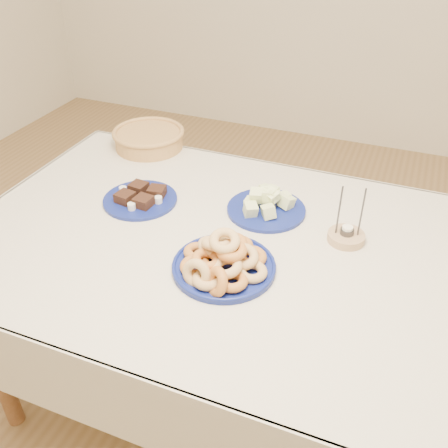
{
  "coord_description": "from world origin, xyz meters",
  "views": [
    {
      "loc": [
        0.44,
        -1.15,
        1.67
      ],
      "look_at": [
        0.0,
        -0.05,
        0.85
      ],
      "focal_mm": 40.0,
      "sensor_mm": 36.0,
      "label": 1
    }
  ],
  "objects_px": {
    "dining_table": "(230,268)",
    "wicker_basket": "(149,138)",
    "melon_plate": "(267,204)",
    "candle_holder": "(346,236)",
    "brownie_plate": "(140,198)",
    "donut_platter": "(223,262)"
  },
  "relations": [
    {
      "from": "melon_plate",
      "to": "candle_holder",
      "type": "xyz_separation_m",
      "value": [
        0.28,
        -0.07,
        -0.01
      ]
    },
    {
      "from": "donut_platter",
      "to": "melon_plate",
      "type": "relative_size",
      "value": 1.27
    },
    {
      "from": "dining_table",
      "to": "donut_platter",
      "type": "relative_size",
      "value": 4.58
    },
    {
      "from": "brownie_plate",
      "to": "candle_holder",
      "type": "height_order",
      "value": "candle_holder"
    },
    {
      "from": "donut_platter",
      "to": "candle_holder",
      "type": "distance_m",
      "value": 0.41
    },
    {
      "from": "wicker_basket",
      "to": "donut_platter",
      "type": "bearing_deg",
      "value": -47.09
    },
    {
      "from": "melon_plate",
      "to": "wicker_basket",
      "type": "bearing_deg",
      "value": 154.67
    },
    {
      "from": "dining_table",
      "to": "wicker_basket",
      "type": "xyz_separation_m",
      "value": [
        -0.55,
        0.49,
        0.15
      ]
    },
    {
      "from": "melon_plate",
      "to": "brownie_plate",
      "type": "distance_m",
      "value": 0.44
    },
    {
      "from": "donut_platter",
      "to": "candle_holder",
      "type": "bearing_deg",
      "value": 42.64
    },
    {
      "from": "brownie_plate",
      "to": "wicker_basket",
      "type": "bearing_deg",
      "value": 114.7
    },
    {
      "from": "donut_platter",
      "to": "brownie_plate",
      "type": "height_order",
      "value": "donut_platter"
    },
    {
      "from": "candle_holder",
      "to": "brownie_plate",
      "type": "bearing_deg",
      "value": -177.06
    },
    {
      "from": "dining_table",
      "to": "melon_plate",
      "type": "xyz_separation_m",
      "value": [
        0.05,
        0.21,
        0.13
      ]
    },
    {
      "from": "dining_table",
      "to": "brownie_plate",
      "type": "distance_m",
      "value": 0.41
    },
    {
      "from": "dining_table",
      "to": "candle_holder",
      "type": "distance_m",
      "value": 0.38
    },
    {
      "from": "donut_platter",
      "to": "brownie_plate",
      "type": "relative_size",
      "value": 1.3
    },
    {
      "from": "donut_platter",
      "to": "wicker_basket",
      "type": "relative_size",
      "value": 1.17
    },
    {
      "from": "melon_plate",
      "to": "candle_holder",
      "type": "distance_m",
      "value": 0.29
    },
    {
      "from": "dining_table",
      "to": "donut_platter",
      "type": "xyz_separation_m",
      "value": [
        0.03,
        -0.14,
        0.14
      ]
    },
    {
      "from": "wicker_basket",
      "to": "melon_plate",
      "type": "bearing_deg",
      "value": -25.33
    },
    {
      "from": "donut_platter",
      "to": "melon_plate",
      "type": "distance_m",
      "value": 0.34
    }
  ]
}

